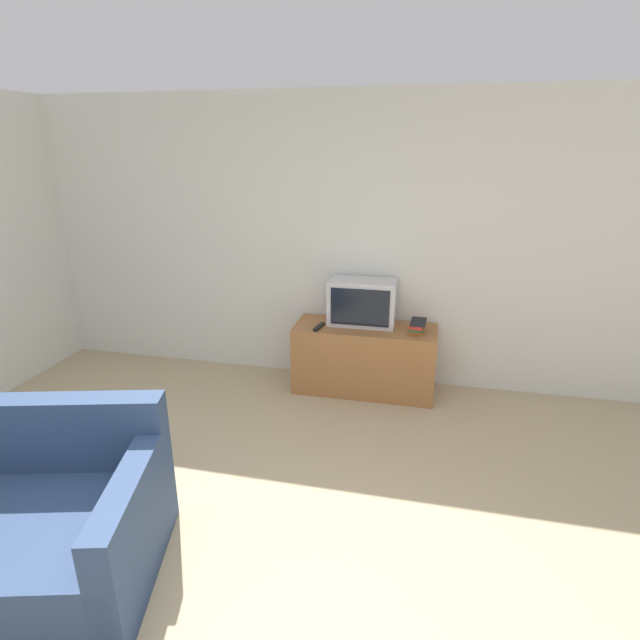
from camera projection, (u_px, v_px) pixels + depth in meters
wall_back at (351, 244)px, 4.53m from camera, size 9.00×0.06×2.60m
tv_stand at (364, 359)px, 4.54m from camera, size 1.26×0.49×0.62m
television at (362, 302)px, 4.46m from camera, size 0.59×0.33×0.41m
book_stack at (417, 326)px, 4.29m from camera, size 0.15×0.22×0.11m
remote_on_stand at (319, 327)px, 4.41m from camera, size 0.07×0.20×0.02m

